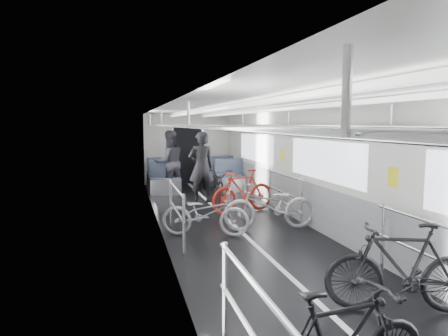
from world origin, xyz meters
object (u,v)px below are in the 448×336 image
Objects in this scene: bike_right_mid at (270,205)px; person_standing at (201,167)px; bike_right_far at (243,191)px; bike_aisle at (221,185)px; person_seated at (169,162)px; bike_left_far at (205,213)px; bike_right_near at (403,267)px.

person_standing reaches higher than bike_right_mid.
bike_right_far is 0.97× the size of bike_aisle.
bike_right_mid is 4.85m from person_seated.
bike_right_mid is at bearing -66.22° from bike_left_far.
bike_right_far is at bearing -174.30° from bike_right_mid.
bike_right_near is 0.90× the size of person_seated.
person_standing is at bearing -170.79° from bike_right_far.
bike_right_far is 1.33m from bike_aisle.
bike_right_far is at bearing 101.89° from person_seated.
bike_right_near is 1.00× the size of bike_right_far.
person_seated reaches higher than bike_right_far.
bike_right_mid is 1.09× the size of bike_right_far.
bike_left_far is 0.88× the size of bike_right_mid.
person_standing is (0.52, 3.11, 0.51)m from bike_left_far.
bike_aisle is (-0.30, 2.90, -0.03)m from bike_right_mid.
bike_right_near reaches higher than bike_aisle.
person_seated reaches higher than bike_right_near.
bike_aisle is 0.70m from person_standing.
person_seated is at bearing 20.88° from bike_left_far.
person_standing is at bearing -152.01° from bike_right_near.
bike_right_near is at bearing -14.94° from bike_right_far.
bike_right_near reaches higher than bike_left_far.
bike_right_far reaches higher than bike_right_mid.
bike_right_mid is 3.14m from person_standing.
bike_aisle is 0.93× the size of person_standing.
person_seated reaches higher than bike_right_mid.
person_standing is at bearing -176.53° from bike_aisle.
bike_right_near is at bearing -137.45° from bike_left_far.
person_standing is (-0.50, 0.10, 0.48)m from bike_aisle.
bike_aisle is at bearing 171.52° from bike_right_far.
bike_right_mid is 1.06× the size of bike_aisle.
person_standing is 1.00× the size of person_seated.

